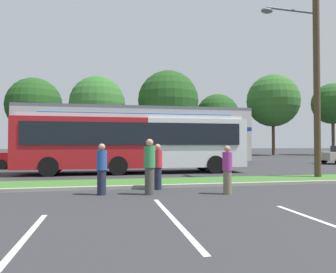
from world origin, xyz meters
TOP-DOWN VIEW (x-y plane):
  - grass_median at (0.00, 14.00)m, footprint 56.00×2.20m
  - curb_lip at (0.00, 12.78)m, footprint 56.00×0.24m
  - parking_stripe_0 at (-5.72, 6.43)m, footprint 0.12×4.80m
  - parking_stripe_1 at (-2.90, 7.92)m, footprint 0.12×4.80m
  - storefront_building at (-1.30, 35.23)m, footprint 22.17×11.81m
  - tree_left at (-13.55, 45.32)m, footprint 7.17×7.17m
  - tree_mid_left at (-5.38, 42.60)m, footprint 7.09×7.09m
  - tree_mid at (4.08, 43.53)m, footprint 8.29×8.29m
  - tree_mid_right at (12.42, 46.96)m, footprint 6.56×6.56m
  - tree_right at (20.19, 44.31)m, footprint 7.77×7.77m
  - tree_far_right at (29.42, 43.18)m, footprint 6.16×6.16m
  - utility_pole at (5.22, 14.23)m, footprint 3.03×2.40m
  - city_bus at (-2.75, 19.09)m, footprint 12.63×2.69m
  - car_1 at (-9.39, 24.12)m, footprint 4.64×1.93m
  - car_2 at (1.74, 24.00)m, footprint 4.30×1.89m
  - pedestrian_near_bench at (-2.51, 12.37)m, footprint 0.33×0.33m
  - pedestrian_by_pole at (-0.44, 10.90)m, footprint 0.32×0.32m
  - pedestrian_mid at (-4.47, 11.55)m, footprint 0.33×0.33m
  - pedestrian_far at (-2.95, 11.29)m, footprint 0.36×0.36m

SIDE VIEW (x-z plane):
  - parking_stripe_0 at x=-5.72m, z-range 0.00..0.01m
  - parking_stripe_1 at x=-2.90m, z-range 0.00..0.01m
  - grass_median at x=0.00m, z-range 0.00..0.12m
  - curb_lip at x=0.00m, z-range 0.00..0.12m
  - car_2 at x=1.74m, z-range 0.03..1.48m
  - pedestrian_by_pole at x=-0.44m, z-range 0.00..1.59m
  - car_1 at x=-9.39m, z-range 0.02..1.59m
  - pedestrian_near_bench at x=-2.51m, z-range 0.00..1.64m
  - pedestrian_mid at x=-4.47m, z-range 0.00..1.65m
  - pedestrian_far at x=-2.95m, z-range 0.00..1.81m
  - city_bus at x=-2.75m, z-range 0.14..3.39m
  - storefront_building at x=-1.30m, z-range 0.00..5.22m
  - utility_pole at x=5.22m, z-range 0.35..11.18m
  - tree_mid_right at x=12.42m, z-range 1.34..10.61m
  - tree_left at x=-13.55m, z-range 1.58..11.94m
  - tree_mid_left at x=-5.38m, z-range 1.61..11.94m
  - tree_mid at x=4.08m, z-range 1.70..13.39m
  - tree_far_right at x=29.42m, z-range 2.33..13.19m
  - tree_right at x=20.19m, z-range 2.12..14.14m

